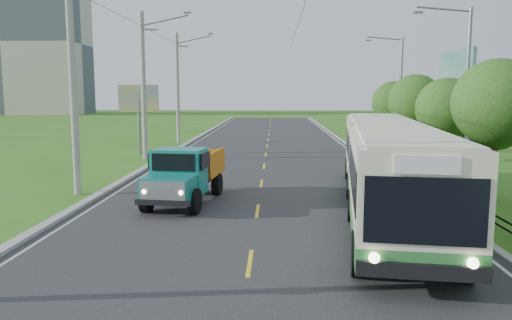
# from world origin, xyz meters

# --- Properties ---
(ground) EXTENTS (240.00, 240.00, 0.00)m
(ground) POSITION_xyz_m (0.00, 0.00, 0.00)
(ground) COLOR #306518
(ground) RESTS_ON ground
(road) EXTENTS (14.00, 120.00, 0.02)m
(road) POSITION_xyz_m (0.00, 20.00, 0.01)
(road) COLOR #28282B
(road) RESTS_ON ground
(curb_left) EXTENTS (0.40, 120.00, 0.15)m
(curb_left) POSITION_xyz_m (-7.20, 20.00, 0.07)
(curb_left) COLOR #9E9E99
(curb_left) RESTS_ON ground
(curb_right) EXTENTS (0.30, 120.00, 0.10)m
(curb_right) POSITION_xyz_m (7.15, 20.00, 0.05)
(curb_right) COLOR #9E9E99
(curb_right) RESTS_ON ground
(edge_line_left) EXTENTS (0.12, 120.00, 0.00)m
(edge_line_left) POSITION_xyz_m (-6.65, 20.00, 0.02)
(edge_line_left) COLOR silver
(edge_line_left) RESTS_ON road
(edge_line_right) EXTENTS (0.12, 120.00, 0.00)m
(edge_line_right) POSITION_xyz_m (6.65, 20.00, 0.02)
(edge_line_right) COLOR silver
(edge_line_right) RESTS_ON road
(centre_dash) EXTENTS (0.12, 2.20, 0.00)m
(centre_dash) POSITION_xyz_m (0.00, 0.00, 0.02)
(centre_dash) COLOR yellow
(centre_dash) RESTS_ON road
(railing_right) EXTENTS (0.04, 40.00, 0.60)m
(railing_right) POSITION_xyz_m (8.00, 14.00, 0.30)
(railing_right) COLOR black
(railing_right) RESTS_ON ground
(pole_near) EXTENTS (3.51, 0.32, 10.00)m
(pole_near) POSITION_xyz_m (-8.26, 9.00, 5.09)
(pole_near) COLOR gray
(pole_near) RESTS_ON ground
(pole_mid) EXTENTS (3.51, 0.32, 10.00)m
(pole_mid) POSITION_xyz_m (-8.26, 21.00, 5.09)
(pole_mid) COLOR gray
(pole_mid) RESTS_ON ground
(pole_far) EXTENTS (3.51, 0.32, 10.00)m
(pole_far) POSITION_xyz_m (-8.26, 33.00, 5.09)
(pole_far) COLOR gray
(pole_far) RESTS_ON ground
(tree_third) EXTENTS (3.60, 3.62, 6.00)m
(tree_third) POSITION_xyz_m (9.86, 8.14, 3.99)
(tree_third) COLOR #382314
(tree_third) RESTS_ON ground
(tree_fourth) EXTENTS (3.24, 3.31, 5.40)m
(tree_fourth) POSITION_xyz_m (9.86, 14.14, 3.59)
(tree_fourth) COLOR #382314
(tree_fourth) RESTS_ON ground
(tree_fifth) EXTENTS (3.48, 3.52, 5.80)m
(tree_fifth) POSITION_xyz_m (9.86, 20.14, 3.85)
(tree_fifth) COLOR #382314
(tree_fifth) RESTS_ON ground
(tree_back) EXTENTS (3.30, 3.36, 5.50)m
(tree_back) POSITION_xyz_m (9.86, 26.14, 3.65)
(tree_back) COLOR #382314
(tree_back) RESTS_ON ground
(streetlight_mid) EXTENTS (3.02, 0.20, 9.07)m
(streetlight_mid) POSITION_xyz_m (10.64, 14.00, 4.90)
(streetlight_mid) COLOR slate
(streetlight_mid) RESTS_ON ground
(streetlight_far) EXTENTS (3.02, 0.20, 9.07)m
(streetlight_far) POSITION_xyz_m (10.64, 28.00, 4.90)
(streetlight_far) COLOR slate
(streetlight_far) RESTS_ON ground
(planter_near) EXTENTS (0.64, 0.64, 0.67)m
(planter_near) POSITION_xyz_m (8.60, 6.00, 0.29)
(planter_near) COLOR silver
(planter_near) RESTS_ON ground
(planter_mid) EXTENTS (0.64, 0.64, 0.67)m
(planter_mid) POSITION_xyz_m (8.60, 14.00, 0.29)
(planter_mid) COLOR silver
(planter_mid) RESTS_ON ground
(planter_far) EXTENTS (0.64, 0.64, 0.67)m
(planter_far) POSITION_xyz_m (8.60, 22.00, 0.29)
(planter_far) COLOR silver
(planter_far) RESTS_ON ground
(billboard_left) EXTENTS (3.00, 0.20, 5.20)m
(billboard_left) POSITION_xyz_m (-9.50, 24.00, 3.87)
(billboard_left) COLOR slate
(billboard_left) RESTS_ON ground
(billboard_right) EXTENTS (0.24, 6.00, 7.30)m
(billboard_right) POSITION_xyz_m (12.30, 20.00, 5.34)
(billboard_right) COLOR slate
(billboard_right) RESTS_ON ground
(apartment_near) EXTENTS (28.00, 14.00, 30.00)m
(apartment_near) POSITION_xyz_m (-55.00, 95.00, 15.00)
(apartment_near) COLOR #B7B2A3
(apartment_near) RESTS_ON ground
(bus) EXTENTS (5.02, 17.71, 3.38)m
(bus) POSITION_xyz_m (4.96, 6.07, 2.03)
(bus) COLOR #327E39
(bus) RESTS_ON ground
(dump_truck) EXTENTS (2.79, 5.85, 2.37)m
(dump_truck) POSITION_xyz_m (-3.08, 7.49, 1.34)
(dump_truck) COLOR #157F79
(dump_truck) RESTS_ON ground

